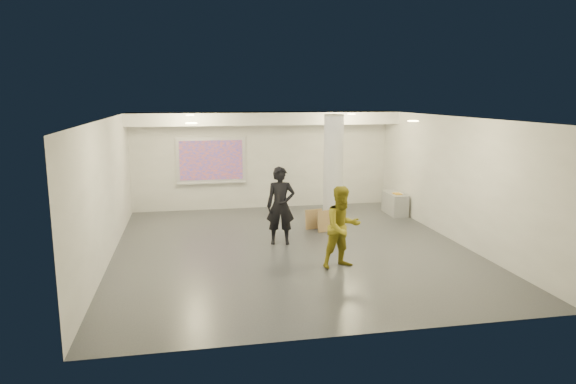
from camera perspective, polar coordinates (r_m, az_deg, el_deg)
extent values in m
cube|color=#35373D|center=(11.99, 0.37, -6.23)|extent=(8.00, 9.00, 0.01)
cube|color=white|center=(11.48, 0.39, 8.25)|extent=(8.00, 9.00, 0.01)
cube|color=beige|center=(16.03, -2.81, 3.55)|extent=(8.00, 0.01, 3.00)
cube|color=beige|center=(7.38, 7.31, -5.02)|extent=(8.00, 0.01, 3.00)
cube|color=beige|center=(11.55, -19.48, 0.16)|extent=(0.01, 9.00, 3.00)
cube|color=beige|center=(13.02, 17.91, 1.38)|extent=(0.01, 9.00, 3.00)
cube|color=white|center=(15.37, -2.55, 8.18)|extent=(8.00, 1.10, 0.36)
cylinder|color=#F7DB90|center=(13.75, -10.85, 8.38)|extent=(0.22, 0.22, 0.02)
cylinder|color=#F7DB90|center=(14.46, 7.07, 8.59)|extent=(0.22, 0.22, 0.02)
cylinder|color=#F7DB90|center=(9.75, -10.71, 7.52)|extent=(0.22, 0.22, 0.02)
cylinder|color=#F7DB90|center=(10.73, 13.72, 7.67)|extent=(0.22, 0.22, 0.02)
cylinder|color=silver|center=(13.72, 5.04, 2.31)|extent=(0.52, 0.52, 3.00)
cube|color=silver|center=(15.83, -8.54, 3.54)|extent=(2.10, 0.06, 1.40)
cube|color=#1C31B3|center=(15.79, -8.53, 3.52)|extent=(1.90, 0.01, 1.20)
cube|color=silver|center=(15.88, -8.46, 1.00)|extent=(2.10, 0.08, 0.04)
cube|color=gray|center=(15.61, 11.79, -1.26)|extent=(0.49, 1.10, 0.64)
cube|color=white|center=(15.51, 12.05, -0.12)|extent=(0.25, 0.31, 0.02)
cube|color=gold|center=(15.38, 12.06, -0.19)|extent=(0.21, 0.28, 0.03)
cube|color=#A07C4C|center=(13.62, 2.90, -3.02)|extent=(0.49, 0.18, 0.53)
cube|color=#A07C4C|center=(13.38, 4.27, -3.23)|extent=(0.52, 0.27, 0.56)
imported|color=black|center=(12.12, -0.83, -1.53)|extent=(0.73, 0.53, 1.85)
imported|color=olive|center=(10.52, 6.07, -3.92)|extent=(0.96, 0.82, 1.69)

